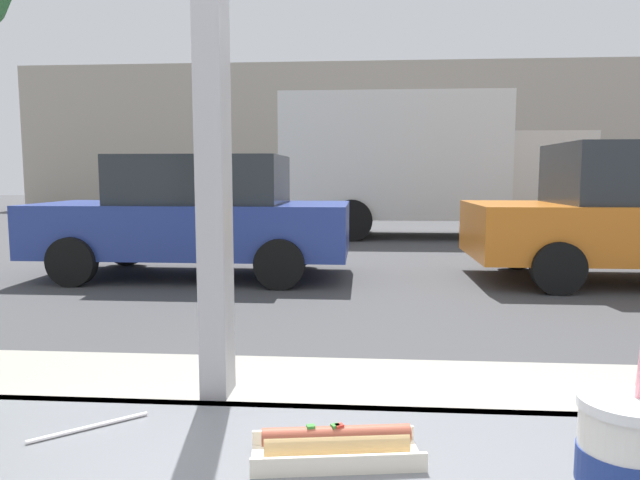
{
  "coord_description": "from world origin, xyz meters",
  "views": [
    {
      "loc": [
        0.27,
        -0.97,
        1.43
      ],
      "look_at": [
        -0.01,
        2.84,
        1.0
      ],
      "focal_mm": 32.6,
      "sensor_mm": 36.0,
      "label": 1
    }
  ],
  "objects_px": {
    "soda_cup_left": "(622,465)",
    "box_truck": "(421,162)",
    "hotdog_tray_far": "(336,445)",
    "parked_car_blue": "(196,215)"
  },
  "relations": [
    {
      "from": "soda_cup_left",
      "to": "box_truck",
      "type": "height_order",
      "value": "box_truck"
    },
    {
      "from": "soda_cup_left",
      "to": "hotdog_tray_far",
      "type": "distance_m",
      "value": 0.37
    },
    {
      "from": "hotdog_tray_far",
      "to": "parked_car_blue",
      "type": "xyz_separation_m",
      "value": [
        -2.31,
        7.18,
        -0.18
      ]
    },
    {
      "from": "hotdog_tray_far",
      "to": "parked_car_blue",
      "type": "distance_m",
      "value": 7.55
    },
    {
      "from": "box_truck",
      "to": "soda_cup_left",
      "type": "bearing_deg",
      "value": -94.47
    },
    {
      "from": "soda_cup_left",
      "to": "hotdog_tray_far",
      "type": "height_order",
      "value": "soda_cup_left"
    },
    {
      "from": "hotdog_tray_far",
      "to": "parked_car_blue",
      "type": "bearing_deg",
      "value": 107.83
    },
    {
      "from": "soda_cup_left",
      "to": "parked_car_blue",
      "type": "height_order",
      "value": "parked_car_blue"
    },
    {
      "from": "soda_cup_left",
      "to": "parked_car_blue",
      "type": "distance_m",
      "value": 7.8
    },
    {
      "from": "hotdog_tray_far",
      "to": "box_truck",
      "type": "relative_size",
      "value": 0.04
    }
  ]
}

